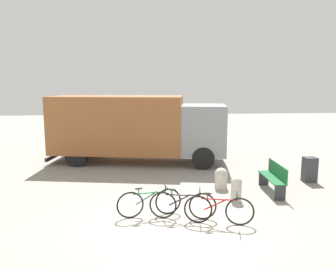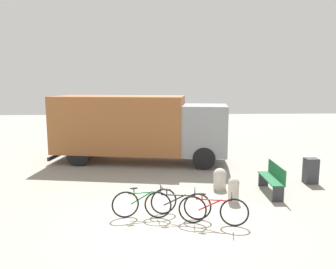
{
  "view_description": "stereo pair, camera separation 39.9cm",
  "coord_description": "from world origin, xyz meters",
  "px_view_note": "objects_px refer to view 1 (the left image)",
  "views": [
    {
      "loc": [
        -0.91,
        -8.09,
        3.57
      ],
      "look_at": [
        0.17,
        4.37,
        1.62
      ],
      "focal_mm": 35.0,
      "sensor_mm": 36.0,
      "label": 1
    },
    {
      "loc": [
        -0.52,
        -8.12,
        3.57
      ],
      "look_at": [
        0.17,
        4.37,
        1.62
      ],
      "focal_mm": 35.0,
      "sensor_mm": 36.0,
      "label": 2
    }
  ],
  "objects_px": {
    "delivery_truck": "(136,126)",
    "bollard_far_bench": "(221,178)",
    "bicycle_middle": "(183,205)",
    "park_bench": "(274,177)",
    "bollard_near_bench": "(236,188)",
    "bicycle_near": "(149,202)",
    "bicycle_far": "(219,210)",
    "utility_box": "(310,170)"
  },
  "relations": [
    {
      "from": "delivery_truck",
      "to": "bollard_far_bench",
      "type": "bearing_deg",
      "value": -44.7
    },
    {
      "from": "bicycle_middle",
      "to": "park_bench",
      "type": "bearing_deg",
      "value": 39.14
    },
    {
      "from": "delivery_truck",
      "to": "bollard_near_bench",
      "type": "relative_size",
      "value": 10.67
    },
    {
      "from": "bicycle_middle",
      "to": "bollard_near_bench",
      "type": "height_order",
      "value": "bicycle_middle"
    },
    {
      "from": "bicycle_near",
      "to": "bicycle_far",
      "type": "xyz_separation_m",
      "value": [
        1.75,
        -0.67,
        0.0
      ]
    },
    {
      "from": "delivery_truck",
      "to": "bollard_near_bench",
      "type": "bearing_deg",
      "value": -50.17
    },
    {
      "from": "bollard_near_bench",
      "to": "bicycle_middle",
      "type": "bearing_deg",
      "value": -146.44
    },
    {
      "from": "park_bench",
      "to": "bicycle_near",
      "type": "xyz_separation_m",
      "value": [
        -4.16,
        -1.62,
        -0.15
      ]
    },
    {
      "from": "bollard_far_bench",
      "to": "delivery_truck",
      "type": "bearing_deg",
      "value": 125.46
    },
    {
      "from": "delivery_truck",
      "to": "bicycle_far",
      "type": "xyz_separation_m",
      "value": [
        2.16,
        -6.98,
        -1.29
      ]
    },
    {
      "from": "delivery_truck",
      "to": "bollard_far_bench",
      "type": "xyz_separation_m",
      "value": [
        2.94,
        -4.13,
        -1.3
      ]
    },
    {
      "from": "bicycle_far",
      "to": "bollard_near_bench",
      "type": "xyz_separation_m",
      "value": [
        0.94,
        1.61,
        0.02
      ]
    },
    {
      "from": "bollard_far_bench",
      "to": "bicycle_far",
      "type": "bearing_deg",
      "value": -105.34
    },
    {
      "from": "bicycle_near",
      "to": "bicycle_middle",
      "type": "xyz_separation_m",
      "value": [
        0.87,
        -0.26,
        0.0
      ]
    },
    {
      "from": "bollard_near_bench",
      "to": "utility_box",
      "type": "xyz_separation_m",
      "value": [
        3.26,
        1.72,
        0.05
      ]
    },
    {
      "from": "bollard_far_bench",
      "to": "utility_box",
      "type": "height_order",
      "value": "utility_box"
    },
    {
      "from": "bicycle_middle",
      "to": "bollard_far_bench",
      "type": "relative_size",
      "value": 2.45
    },
    {
      "from": "bicycle_far",
      "to": "bollard_far_bench",
      "type": "distance_m",
      "value": 2.96
    },
    {
      "from": "park_bench",
      "to": "bollard_near_bench",
      "type": "distance_m",
      "value": 1.63
    },
    {
      "from": "delivery_truck",
      "to": "bollard_near_bench",
      "type": "xyz_separation_m",
      "value": [
        3.1,
        -5.37,
        -1.27
      ]
    },
    {
      "from": "bicycle_far",
      "to": "bollard_far_bench",
      "type": "relative_size",
      "value": 2.42
    },
    {
      "from": "bicycle_near",
      "to": "utility_box",
      "type": "height_order",
      "value": "utility_box"
    },
    {
      "from": "bollard_far_bench",
      "to": "bicycle_middle",
      "type": "bearing_deg",
      "value": -124.1
    },
    {
      "from": "bicycle_near",
      "to": "bollard_near_bench",
      "type": "distance_m",
      "value": 2.85
    },
    {
      "from": "bollard_far_bench",
      "to": "utility_box",
      "type": "bearing_deg",
      "value": 8.01
    },
    {
      "from": "bicycle_middle",
      "to": "bollard_near_bench",
      "type": "relative_size",
      "value": 2.33
    },
    {
      "from": "bicycle_far",
      "to": "bicycle_middle",
      "type": "bearing_deg",
      "value": 168.38
    },
    {
      "from": "bicycle_far",
      "to": "bollard_near_bench",
      "type": "distance_m",
      "value": 1.87
    },
    {
      "from": "bicycle_middle",
      "to": "bollard_far_bench",
      "type": "bearing_deg",
      "value": 65.27
    },
    {
      "from": "bollard_near_bench",
      "to": "park_bench",
      "type": "bearing_deg",
      "value": 24.68
    },
    {
      "from": "delivery_truck",
      "to": "bicycle_middle",
      "type": "height_order",
      "value": "delivery_truck"
    },
    {
      "from": "bollard_far_bench",
      "to": "utility_box",
      "type": "relative_size",
      "value": 0.79
    },
    {
      "from": "bollard_near_bench",
      "to": "bollard_far_bench",
      "type": "height_order",
      "value": "bollard_near_bench"
    },
    {
      "from": "bicycle_near",
      "to": "bollard_near_bench",
      "type": "xyz_separation_m",
      "value": [
        2.69,
        0.95,
        0.02
      ]
    },
    {
      "from": "bicycle_near",
      "to": "bollard_far_bench",
      "type": "relative_size",
      "value": 2.44
    },
    {
      "from": "bicycle_near",
      "to": "bicycle_far",
      "type": "distance_m",
      "value": 1.87
    },
    {
      "from": "delivery_truck",
      "to": "bollard_near_bench",
      "type": "distance_m",
      "value": 6.33
    },
    {
      "from": "bollard_far_bench",
      "to": "bollard_near_bench",
      "type": "bearing_deg",
      "value": -82.7
    },
    {
      "from": "bicycle_far",
      "to": "bollard_near_bench",
      "type": "relative_size",
      "value": 2.3
    },
    {
      "from": "delivery_truck",
      "to": "bicycle_near",
      "type": "relative_size",
      "value": 4.6
    },
    {
      "from": "delivery_truck",
      "to": "park_bench",
      "type": "bearing_deg",
      "value": -35.91
    },
    {
      "from": "bicycle_middle",
      "to": "bollard_far_bench",
      "type": "height_order",
      "value": "bicycle_middle"
    }
  ]
}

